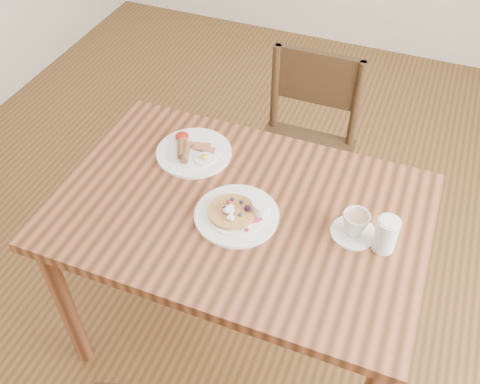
{
  "coord_description": "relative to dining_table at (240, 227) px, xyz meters",
  "views": [
    {
      "loc": [
        0.44,
        -1.1,
        2.01
      ],
      "look_at": [
        0.0,
        0.0,
        0.82
      ],
      "focal_mm": 40.0,
      "sensor_mm": 36.0,
      "label": 1
    }
  ],
  "objects": [
    {
      "name": "ground",
      "position": [
        0.0,
        0.0,
        -0.65
      ],
      "size": [
        5.0,
        5.0,
        0.0
      ],
      "primitive_type": "plane",
      "color": "#523217",
      "rests_on": "ground"
    },
    {
      "name": "dining_table",
      "position": [
        0.0,
        0.0,
        0.0
      ],
      "size": [
        1.2,
        0.8,
        0.75
      ],
      "color": "brown",
      "rests_on": "ground"
    },
    {
      "name": "chair_far",
      "position": [
        0.03,
        0.67,
        -0.16
      ],
      "size": [
        0.42,
        0.42,
        0.88
      ],
      "rotation": [
        0.0,
        0.0,
        3.15
      ],
      "color": "#3A2815",
      "rests_on": "ground"
    },
    {
      "name": "pancake_plate",
      "position": [
        0.01,
        -0.04,
        0.11
      ],
      "size": [
        0.27,
        0.27,
        0.06
      ],
      "color": "white",
      "rests_on": "dining_table"
    },
    {
      "name": "breakfast_plate",
      "position": [
        -0.25,
        0.18,
        0.11
      ],
      "size": [
        0.27,
        0.27,
        0.04
      ],
      "color": "white",
      "rests_on": "dining_table"
    },
    {
      "name": "teacup_saucer",
      "position": [
        0.37,
        0.02,
        0.14
      ],
      "size": [
        0.14,
        0.14,
        0.09
      ],
      "color": "white",
      "rests_on": "dining_table"
    },
    {
      "name": "water_glass",
      "position": [
        0.46,
        0.0,
        0.16
      ],
      "size": [
        0.07,
        0.07,
        0.12
      ],
      "primitive_type": "cylinder",
      "color": "silver",
      "rests_on": "dining_table"
    }
  ]
}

